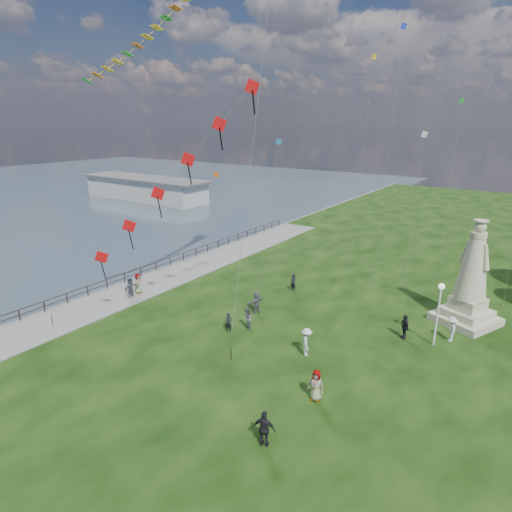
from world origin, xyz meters
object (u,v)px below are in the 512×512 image
Objects in this scene: person_9 at (404,327)px; person_6 at (293,283)px; person_2 at (306,342)px; person_4 at (316,385)px; pier_pavilion at (145,188)px; person_1 at (247,319)px; lamppost at (439,301)px; person_10 at (138,284)px; person_5 at (131,289)px; person_8 at (451,329)px; statue at (471,285)px; person_3 at (264,429)px; person_0 at (229,322)px; person_11 at (256,302)px.

person_6 is at bearing -148.48° from person_9.
person_2 reaches higher than person_4.
pier_pavilion is 61.80m from person_1.
pier_pavilion is at bearing -158.63° from person_1.
lamppost is 2.52× the size of person_10.
person_2 is 17.13m from person_5.
person_10 is at bearing -96.44° from person_8.
statue reaches higher than person_2.
lamppost is 11.13m from person_4.
person_3 is 4.57m from person_4.
person_0 is 0.83× the size of person_9.
person_0 is at bearing -101.86° from person_9.
person_8 is at bearing -23.93° from pier_pavilion.
person_0 is 0.78× the size of person_2.
person_8 is at bearing 18.01° from person_0.
person_10 is (-12.00, 0.01, 0.05)m from person_1.
person_10 is (-17.34, 0.69, -0.05)m from person_2.
person_3 is 1.03× the size of person_11.
pier_pavilion is at bearing 140.20° from person_4.
person_3 is at bearing -100.69° from person_4.
person_1 is 14.46m from person_8.
person_2 is at bearing -79.80° from person_9.
person_10 is (38.90, -35.02, -0.93)m from pier_pavilion.
pier_pavilion reaches higher than person_3.
person_3 reaches higher than person_10.
lamppost is 15.49m from person_3.
pier_pavilion is 66.62m from person_2.
person_11 is (-6.40, 3.43, -0.03)m from person_2.
person_1 is at bearing -155.36° from lamppost.
statue is at bearing 27.99° from person_0.
person_5 is (-19.48, 8.20, -0.08)m from person_3.
pier_pavilion is 15.78× the size of person_3.
person_1 reaches higher than person_0.
person_1 is at bearing -83.81° from person_8.
person_8 reaches higher than person_6.
person_11 is at bearing -64.86° from person_10.
person_11 is at bearing -88.81° from person_6.
person_2 is (5.33, -0.68, 0.10)m from person_1.
lamppost is at bearing -78.93° from statue.
person_3 reaches higher than person_5.
pier_pavilion is 17.49× the size of person_1.
pier_pavilion is 18.65× the size of person_6.
lamppost is at bearing -25.15° from pier_pavilion.
person_3 is (-5.43, -19.77, -2.10)m from statue.
person_2 is 10.53m from person_8.
lamppost is at bearing -11.10° from person_6.
person_4 is 1.16× the size of person_6.
person_1 is (-13.11, -10.58, -2.19)m from statue.
person_4 is 10.16m from person_9.
person_3 reaches higher than person_0.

